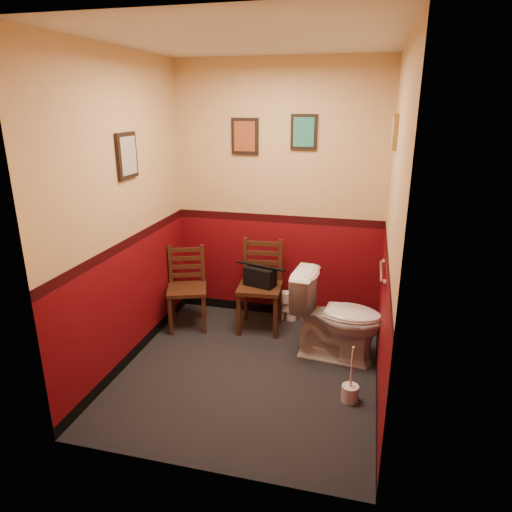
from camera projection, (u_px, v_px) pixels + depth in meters
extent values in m
cube|color=black|center=(249.00, 371.00, 4.07)|extent=(2.20, 2.40, 0.00)
cube|color=silver|center=(247.00, 39.00, 3.21)|extent=(2.20, 2.40, 0.00)
cube|color=#5B080E|center=(278.00, 196.00, 4.74)|extent=(2.20, 0.00, 2.70)
cube|color=#5B080E|center=(193.00, 277.00, 2.54)|extent=(2.20, 0.00, 2.70)
cube|color=#5B080E|center=(124.00, 216.00, 3.90)|extent=(0.00, 2.40, 2.70)
cube|color=#5B080E|center=(391.00, 233.00, 3.39)|extent=(0.00, 2.40, 2.70)
cylinder|color=silver|center=(381.00, 272.00, 3.75)|extent=(0.03, 0.50, 0.03)
cylinder|color=silver|center=(384.00, 283.00, 3.52)|extent=(0.02, 0.06, 0.06)
cylinder|color=silver|center=(383.00, 262.00, 3.98)|extent=(0.02, 0.06, 0.06)
cube|color=black|center=(245.00, 136.00, 4.62)|extent=(0.28, 0.03, 0.36)
cube|color=brown|center=(245.00, 136.00, 4.60)|extent=(0.22, 0.01, 0.30)
cube|color=black|center=(304.00, 132.00, 4.46)|extent=(0.26, 0.03, 0.34)
cube|color=#277E68|center=(304.00, 132.00, 4.45)|extent=(0.20, 0.01, 0.28)
cube|color=black|center=(127.00, 156.00, 3.82)|extent=(0.03, 0.30, 0.38)
cube|color=tan|center=(129.00, 156.00, 3.82)|extent=(0.01, 0.24, 0.31)
cube|color=olive|center=(395.00, 131.00, 3.72)|extent=(0.03, 0.34, 0.28)
cube|color=tan|center=(393.00, 131.00, 3.72)|extent=(0.01, 0.28, 0.22)
imported|color=white|center=(337.00, 317.00, 4.17)|extent=(0.87, 0.55, 0.81)
cylinder|color=silver|center=(350.00, 393.00, 3.64)|extent=(0.14, 0.14, 0.14)
cylinder|color=silver|center=(352.00, 369.00, 3.57)|extent=(0.02, 0.02, 0.38)
cube|color=#462515|center=(187.00, 289.00, 4.75)|extent=(0.51, 0.51, 0.04)
cube|color=#462515|center=(170.00, 316.00, 4.64)|extent=(0.05, 0.05, 0.43)
cube|color=#462515|center=(173.00, 302.00, 4.96)|extent=(0.05, 0.05, 0.43)
cube|color=#462515|center=(204.00, 314.00, 4.68)|extent=(0.05, 0.05, 0.43)
cube|color=#462515|center=(204.00, 301.00, 5.00)|extent=(0.05, 0.05, 0.43)
cube|color=#462515|center=(170.00, 265.00, 4.83)|extent=(0.05, 0.04, 0.43)
cube|color=#462515|center=(203.00, 264.00, 4.87)|extent=(0.05, 0.04, 0.43)
cube|color=#462515|center=(187.00, 275.00, 4.89)|extent=(0.31, 0.13, 0.04)
cube|color=#462515|center=(187.00, 267.00, 4.86)|extent=(0.31, 0.13, 0.04)
cube|color=#462515|center=(186.00, 258.00, 4.83)|extent=(0.31, 0.13, 0.04)
cube|color=#462515|center=(186.00, 250.00, 4.80)|extent=(0.31, 0.13, 0.04)
cube|color=#462515|center=(260.00, 287.00, 4.70)|extent=(0.47, 0.47, 0.04)
cube|color=#462515|center=(239.00, 314.00, 4.62)|extent=(0.04, 0.04, 0.47)
cube|color=#462515|center=(246.00, 300.00, 4.97)|extent=(0.04, 0.04, 0.47)
cube|color=#462515|center=(275.00, 317.00, 4.57)|extent=(0.04, 0.04, 0.47)
cube|color=#462515|center=(280.00, 302.00, 4.92)|extent=(0.04, 0.04, 0.47)
cube|color=#462515|center=(246.00, 259.00, 4.83)|extent=(0.04, 0.04, 0.47)
cube|color=#462515|center=(280.00, 261.00, 4.77)|extent=(0.04, 0.04, 0.47)
cube|color=#462515|center=(263.00, 272.00, 4.84)|extent=(0.35, 0.05, 0.05)
cube|color=#462515|center=(263.00, 262.00, 4.81)|extent=(0.35, 0.05, 0.05)
cube|color=#462515|center=(263.00, 253.00, 4.78)|extent=(0.35, 0.05, 0.05)
cube|color=#462515|center=(263.00, 244.00, 4.74)|extent=(0.35, 0.05, 0.05)
cube|color=black|center=(260.00, 277.00, 4.66)|extent=(0.34, 0.24, 0.20)
cylinder|color=black|center=(260.00, 266.00, 4.62)|extent=(0.27, 0.10, 0.03)
cylinder|color=silver|center=(280.00, 313.00, 5.05)|extent=(0.12, 0.12, 0.11)
cylinder|color=silver|center=(291.00, 315.00, 5.02)|extent=(0.12, 0.12, 0.11)
cylinder|color=silver|center=(285.00, 305.00, 4.99)|extent=(0.12, 0.12, 0.11)
cylinder|color=silver|center=(285.00, 297.00, 4.94)|extent=(0.12, 0.12, 0.11)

